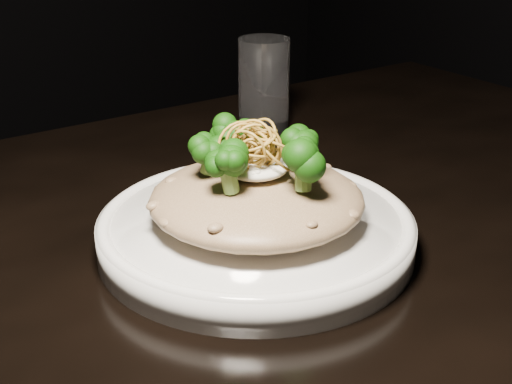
{
  "coord_description": "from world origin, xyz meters",
  "views": [
    {
      "loc": [
        -0.42,
        -0.5,
        1.06
      ],
      "look_at": [
        -0.09,
        -0.03,
        0.81
      ],
      "focal_mm": 50.0,
      "sensor_mm": 36.0,
      "label": 1
    }
  ],
  "objects": [
    {
      "name": "table",
      "position": [
        0.0,
        0.0,
        0.67
      ],
      "size": [
        1.1,
        0.8,
        0.75
      ],
      "color": "black",
      "rests_on": "ground"
    },
    {
      "name": "plate",
      "position": [
        -0.09,
        -0.03,
        0.76
      ],
      "size": [
        0.28,
        0.28,
        0.03
      ],
      "primitive_type": "cylinder",
      "color": "white",
      "rests_on": "table"
    },
    {
      "name": "risotto",
      "position": [
        -0.1,
        -0.03,
        0.8
      ],
      "size": [
        0.19,
        0.19,
        0.04
      ],
      "primitive_type": "ellipsoid",
      "color": "brown",
      "rests_on": "plate"
    },
    {
      "name": "broccoli",
      "position": [
        -0.09,
        -0.03,
        0.84
      ],
      "size": [
        0.12,
        0.12,
        0.04
      ],
      "primitive_type": null,
      "color": "black",
      "rests_on": "risotto"
    },
    {
      "name": "cheese",
      "position": [
        -0.09,
        -0.03,
        0.83
      ],
      "size": [
        0.06,
        0.06,
        0.02
      ],
      "primitive_type": "ellipsoid",
      "color": "white",
      "rests_on": "risotto"
    },
    {
      "name": "shallots",
      "position": [
        -0.1,
        -0.03,
        0.86
      ],
      "size": [
        0.06,
        0.06,
        0.04
      ],
      "primitive_type": null,
      "color": "brown",
      "rests_on": "cheese"
    },
    {
      "name": "drinking_glass",
      "position": [
        0.11,
        0.25,
        0.81
      ],
      "size": [
        0.08,
        0.08,
        0.12
      ],
      "primitive_type": "cylinder",
      "rotation": [
        0.0,
        0.0,
        0.26
      ],
      "color": "white",
      "rests_on": "table"
    }
  ]
}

